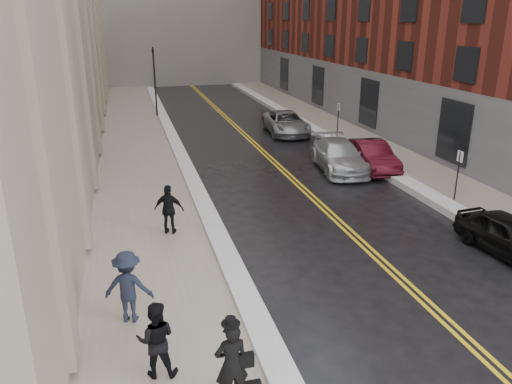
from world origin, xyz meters
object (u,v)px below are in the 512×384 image
car_silver_near (339,156)px  pedestrian_main (231,364)px  car_silver_far (286,123)px  pedestrian_c (169,210)px  car_maroon (371,156)px  pedestrian_a (156,339)px  car_black (510,236)px  pedestrian_b (128,287)px

car_silver_near → pedestrian_main: pedestrian_main is taller
car_silver_far → pedestrian_c: pedestrian_c is taller
car_silver_near → car_maroon: bearing=-4.5°
car_maroon → pedestrian_a: (-11.50, -12.94, 0.28)m
car_silver_near → pedestrian_main: bearing=-112.9°
car_black → car_silver_far: 18.76m
car_silver_far → pedestrian_main: 24.58m
car_black → car_silver_far: (-1.46, 18.70, 0.07)m
car_black → pedestrian_main: bearing=-161.8°
pedestrian_c → car_maroon: bearing=-131.6°
car_silver_near → car_silver_far: size_ratio=0.97×
car_silver_far → pedestrian_a: bearing=-109.7°
car_silver_near → pedestrian_a: 16.57m
car_black → pedestrian_main: size_ratio=2.12×
car_black → pedestrian_a: size_ratio=2.25×
car_maroon → pedestrian_b: pedestrian_b is taller
pedestrian_main → pedestrian_c: size_ratio=1.03×
car_black → pedestrian_a: 11.79m
pedestrian_b → pedestrian_c: (1.46, 5.07, -0.05)m
pedestrian_main → car_maroon: bearing=-129.1°
pedestrian_main → pedestrian_a: bearing=-46.1°
pedestrian_a → pedestrian_b: bearing=-66.5°
car_maroon → pedestrian_main: 17.44m
car_silver_near → pedestrian_a: (-9.90, -13.29, 0.27)m
car_black → car_silver_far: size_ratio=0.74×
car_maroon → pedestrian_b: size_ratio=2.35×
car_silver_far → pedestrian_b: pedestrian_b is taller
car_black → car_maroon: bearing=84.0°
pedestrian_b → pedestrian_c: size_ratio=1.06×
car_silver_far → pedestrian_b: (-10.41, -19.62, 0.36)m
car_silver_near → car_silver_far: bearing=97.7°
car_maroon → pedestrian_main: bearing=-120.6°
pedestrian_main → pedestrian_a: size_ratio=1.06×
car_maroon → pedestrian_c: pedestrian_c is taller
car_silver_far → car_black: bearing=-80.8°
car_black → car_maroon: car_maroon is taller
car_maroon → pedestrian_c: size_ratio=2.49×
car_silver_near → car_silver_far: (0.00, 8.53, -0.01)m
car_black → pedestrian_main: (-10.03, -4.34, 0.40)m
car_silver_far → pedestrian_b: bearing=-113.2°
pedestrian_a → pedestrian_b: (-0.51, 2.20, 0.08)m
car_maroon → pedestrian_main: pedestrian_main is taller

